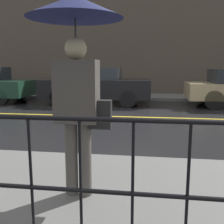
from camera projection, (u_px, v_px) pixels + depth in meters
ground_plane at (125, 117)px, 8.13m from camera, size 80.00×80.00×0.00m
sidewalk_near at (86, 194)px, 3.07m from camera, size 28.00×2.41×0.13m
sidewalk_far at (134, 97)px, 13.03m from camera, size 28.00×2.14×0.13m
lane_marking at (125, 117)px, 8.13m from camera, size 25.20×0.12×0.01m
building_storefront at (136, 37)px, 13.71m from camera, size 28.00×0.30×6.10m
railing_foreground at (55, 165)px, 2.02m from camera, size 12.00×0.04×1.04m
pedestrian at (76, 46)px, 2.65m from camera, size 0.97×0.97×2.10m
car_black at (95, 85)px, 10.82m from camera, size 4.47×1.76×1.51m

